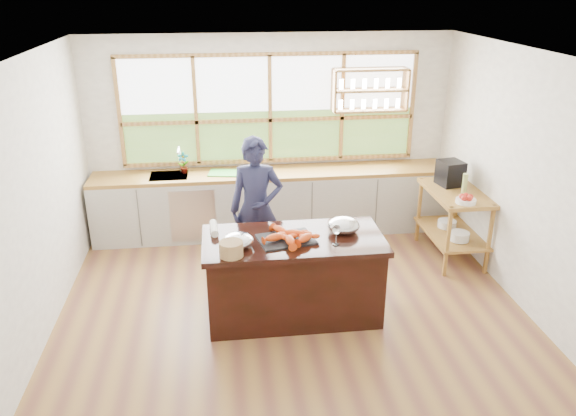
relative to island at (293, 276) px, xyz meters
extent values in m
plane|color=olive|center=(0.00, 0.20, -0.45)|extent=(5.00, 5.00, 0.00)
cube|color=white|center=(0.00, 2.45, 0.90)|extent=(5.00, 0.02, 2.70)
cube|color=white|center=(0.00, -2.05, 0.90)|extent=(5.00, 0.02, 2.70)
cube|color=white|center=(-2.50, 0.20, 0.90)|extent=(0.02, 4.50, 2.70)
cube|color=white|center=(2.50, 0.20, 0.90)|extent=(0.02, 4.50, 2.70)
cube|color=silver|center=(0.00, 0.20, 2.25)|extent=(5.00, 4.50, 0.02)
cube|color=#B4864C|center=(0.00, 2.42, 1.25)|extent=(4.05, 0.06, 1.50)
cube|color=silver|center=(0.00, 2.44, 1.59)|extent=(3.98, 0.01, 0.75)
cube|color=#3A6227|center=(0.00, 2.44, 0.87)|extent=(3.98, 0.01, 0.70)
cube|color=#B4864C|center=(1.35, 2.31, 1.77)|extent=(1.00, 0.28, 0.03)
cube|color=#B4864C|center=(1.35, 2.31, 1.50)|extent=(1.00, 0.28, 0.03)
cube|color=#B4864C|center=(1.35, 2.31, 1.22)|extent=(1.00, 0.28, 0.03)
cube|color=#B4864C|center=(0.85, 2.31, 1.50)|extent=(0.03, 0.28, 0.55)
cube|color=#B4864C|center=(1.85, 2.31, 1.50)|extent=(0.03, 0.28, 0.55)
cube|color=beige|center=(0.00, 2.14, -0.03)|extent=(4.90, 0.62, 0.85)
cube|color=#BABBC2|center=(-1.10, 1.82, -0.02)|extent=(0.60, 0.01, 0.72)
cube|color=olive|center=(0.00, 2.14, 0.42)|extent=(4.90, 0.62, 0.05)
cube|color=#BABBC2|center=(-1.40, 2.14, 0.37)|extent=(0.50, 0.42, 0.16)
cube|color=olive|center=(2.45, 0.60, 0.00)|extent=(0.04, 0.04, 0.90)
cube|color=olive|center=(2.45, 1.60, 0.00)|extent=(0.04, 0.04, 0.90)
cube|color=olive|center=(1.93, 0.60, 0.00)|extent=(0.04, 0.04, 0.90)
cube|color=olive|center=(1.93, 1.60, 0.00)|extent=(0.04, 0.04, 0.90)
cube|color=olive|center=(2.19, 1.10, -0.13)|extent=(0.62, 1.10, 0.03)
cube|color=olive|center=(2.19, 1.10, 0.42)|extent=(0.62, 1.10, 0.05)
cylinder|color=white|center=(2.19, 0.85, -0.07)|extent=(0.24, 0.24, 0.11)
cylinder|color=white|center=(2.19, 1.25, -0.07)|extent=(0.24, 0.24, 0.09)
cube|color=black|center=(0.00, 0.00, -0.03)|extent=(1.77, 0.82, 0.84)
cube|color=black|center=(0.00, 0.00, 0.42)|extent=(1.85, 0.90, 0.06)
imported|color=#1E1F3C|center=(-0.31, 0.93, 0.40)|extent=(0.66, 0.47, 1.71)
imported|color=slate|center=(-1.20, 2.20, 0.60)|extent=(0.16, 0.11, 0.30)
cube|color=green|center=(-0.67, 2.14, 0.45)|extent=(0.45, 0.37, 0.01)
cube|color=black|center=(2.19, 1.33, 0.60)|extent=(0.33, 0.34, 0.32)
cylinder|color=#94A759|center=(2.24, 0.99, 0.58)|extent=(0.07, 0.07, 0.26)
cylinder|color=white|center=(2.14, 0.70, 0.47)|extent=(0.24, 0.24, 0.05)
sphere|color=red|center=(2.19, 0.70, 0.52)|extent=(0.07, 0.07, 0.07)
sphere|color=red|center=(2.16, 0.75, 0.52)|extent=(0.07, 0.07, 0.07)
sphere|color=red|center=(2.10, 0.73, 0.52)|extent=(0.07, 0.07, 0.07)
sphere|color=red|center=(2.10, 0.67, 0.52)|extent=(0.07, 0.07, 0.07)
sphere|color=red|center=(2.16, 0.65, 0.52)|extent=(0.07, 0.07, 0.07)
cube|color=black|center=(-0.08, -0.04, 0.45)|extent=(0.62, 0.50, 0.02)
ellipsoid|color=orange|center=(-0.20, -0.09, 0.50)|extent=(0.23, 0.15, 0.08)
ellipsoid|color=orange|center=(0.00, -0.02, 0.50)|extent=(0.23, 0.14, 0.08)
ellipsoid|color=orange|center=(0.10, -0.14, 0.50)|extent=(0.21, 0.21, 0.08)
ellipsoid|color=orange|center=(-0.13, 0.08, 0.50)|extent=(0.18, 0.23, 0.08)
ellipsoid|color=orange|center=(-0.06, -0.18, 0.50)|extent=(0.11, 0.22, 0.08)
ellipsoid|color=#BABBC2|center=(-0.57, -0.13, 0.51)|extent=(0.31, 0.31, 0.15)
ellipsoid|color=#BABBC2|center=(0.54, 0.09, 0.52)|extent=(0.33, 0.33, 0.16)
cylinder|color=white|center=(0.40, -0.21, 0.45)|extent=(0.06, 0.06, 0.01)
cylinder|color=white|center=(0.40, -0.21, 0.52)|extent=(0.01, 0.01, 0.13)
ellipsoid|color=white|center=(0.40, -0.21, 0.62)|extent=(0.08, 0.08, 0.10)
cylinder|color=#9C7B4D|center=(-0.64, -0.32, 0.52)|extent=(0.23, 0.23, 0.15)
cylinder|color=white|center=(-0.80, 0.25, 0.49)|extent=(0.10, 0.30, 0.08)
camera|label=1|loc=(-0.69, -5.12, 2.90)|focal=35.00mm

